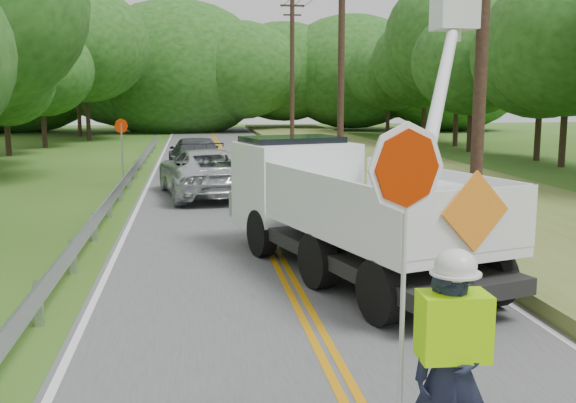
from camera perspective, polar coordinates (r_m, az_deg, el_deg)
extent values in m
cube|color=#4C4C4F|center=(20.54, -3.16, -0.56)|extent=(7.20, 96.00, 0.02)
cube|color=orange|center=(20.53, -3.44, -0.53)|extent=(0.12, 96.00, 0.00)
cube|color=orange|center=(20.55, -2.88, -0.52)|extent=(0.12, 96.00, 0.00)
cube|color=silver|center=(20.54, -12.79, -0.74)|extent=(0.12, 96.00, 0.00)
cube|color=silver|center=(21.11, 6.21, -0.30)|extent=(0.12, 96.00, 0.00)
cube|color=#A2A6AB|center=(10.90, -20.47, -8.15)|extent=(0.12, 0.14, 0.70)
cube|color=#A2A6AB|center=(13.75, -17.85, -4.46)|extent=(0.12, 0.14, 0.70)
cube|color=#A2A6AB|center=(16.64, -16.14, -2.04)|extent=(0.12, 0.14, 0.70)
cube|color=#A2A6AB|center=(19.57, -14.95, -0.34)|extent=(0.12, 0.14, 0.70)
cube|color=#A2A6AB|center=(22.52, -14.07, 0.91)|extent=(0.12, 0.14, 0.70)
cube|color=#A2A6AB|center=(25.48, -13.39, 1.88)|extent=(0.12, 0.14, 0.70)
cube|color=#A2A6AB|center=(28.44, -12.86, 2.64)|extent=(0.12, 0.14, 0.70)
cube|color=#A2A6AB|center=(31.42, -12.42, 3.26)|extent=(0.12, 0.14, 0.70)
cube|color=#A2A6AB|center=(34.40, -12.06, 3.77)|extent=(0.12, 0.14, 0.70)
cube|color=#A2A6AB|center=(37.38, -11.76, 4.20)|extent=(0.12, 0.14, 0.70)
cube|color=#A2A6AB|center=(40.36, -11.50, 4.57)|extent=(0.12, 0.14, 0.70)
cube|color=#A2A6AB|center=(43.35, -11.27, 4.89)|extent=(0.12, 0.14, 0.70)
cube|color=#A2A6AB|center=(21.49, -14.10, 1.20)|extent=(0.05, 48.00, 0.34)
cylinder|color=black|center=(16.67, 16.25, 14.04)|extent=(0.30, 0.30, 10.00)
cylinder|color=black|center=(30.95, 4.55, 11.98)|extent=(0.30, 0.30, 10.00)
cylinder|color=black|center=(45.70, 0.36, 11.11)|extent=(0.30, 0.30, 10.00)
cube|color=black|center=(46.02, 0.36, 16.34)|extent=(1.60, 0.12, 0.12)
cube|color=black|center=(45.95, 0.36, 15.60)|extent=(1.20, 0.10, 0.10)
cube|color=#4C6B28|center=(22.28, 15.35, 0.25)|extent=(7.00, 96.00, 0.30)
cylinder|color=#332319|center=(40.87, -22.76, 5.26)|extent=(0.32, 0.32, 2.36)
ellipsoid|color=#1A4513|center=(40.80, -23.01, 9.30)|extent=(5.50, 5.50, 4.84)
cylinder|color=#332319|center=(46.07, -20.06, 6.11)|extent=(0.32, 0.32, 2.87)
ellipsoid|color=#1A4513|center=(46.05, -20.30, 10.46)|extent=(6.69, 6.69, 5.89)
cylinder|color=#332319|center=(51.77, -16.68, 7.19)|extent=(0.32, 0.32, 4.01)
ellipsoid|color=#1A4513|center=(51.86, -16.93, 12.61)|extent=(9.36, 9.36, 8.24)
cylinder|color=#332319|center=(57.12, -17.38, 7.45)|extent=(0.32, 0.32, 4.29)
ellipsoid|color=#1A4513|center=(57.24, -17.64, 12.70)|extent=(10.00, 10.00, 8.80)
cylinder|color=#332319|center=(34.43, 22.40, 5.56)|extent=(0.32, 0.32, 3.42)
ellipsoid|color=#1A4513|center=(34.47, 22.84, 12.51)|extent=(7.98, 7.98, 7.02)
cylinder|color=#332319|center=(37.30, 20.52, 5.67)|extent=(0.32, 0.32, 3.11)
ellipsoid|color=#1A4513|center=(37.30, 20.85, 11.51)|extent=(7.27, 7.27, 6.40)
cylinder|color=#332319|center=(41.81, 15.23, 6.24)|extent=(0.32, 0.32, 3.10)
ellipsoid|color=#1A4513|center=(41.81, 15.46, 11.42)|extent=(7.23, 7.23, 6.36)
cylinder|color=#332319|center=(45.90, 14.13, 7.16)|extent=(0.32, 0.32, 4.13)
ellipsoid|color=#1A4513|center=(46.02, 14.38, 13.45)|extent=(9.63, 9.63, 8.48)
cylinder|color=#332319|center=(51.77, 11.49, 7.06)|extent=(0.32, 0.32, 3.40)
ellipsoid|color=#1A4513|center=(51.80, 11.64, 11.65)|extent=(7.94, 7.94, 6.98)
cylinder|color=#332319|center=(55.79, 8.49, 7.03)|extent=(0.32, 0.32, 2.92)
ellipsoid|color=#1A4513|center=(55.77, 8.58, 10.70)|extent=(6.82, 6.82, 6.00)
ellipsoid|color=#1A4513|center=(65.94, -21.92, 10.31)|extent=(15.26, 11.44, 11.44)
ellipsoid|color=#1A4513|center=(64.33, -17.75, 10.58)|extent=(10.84, 8.13, 8.13)
ellipsoid|color=#1A4513|center=(62.86, -13.47, 10.80)|extent=(13.53, 10.15, 10.15)
ellipsoid|color=#1A4513|center=(62.36, -9.45, 10.95)|extent=(16.89, 12.66, 12.66)
ellipsoid|color=#1A4513|center=(60.75, -4.24, 11.09)|extent=(11.60, 8.70, 8.70)
ellipsoid|color=#1A4513|center=(64.60, -0.30, 11.00)|extent=(12.44, 9.33, 9.33)
ellipsoid|color=#1A4513|center=(65.00, 5.55, 10.95)|extent=(14.35, 10.76, 10.76)
ellipsoid|color=#1A4513|center=(65.17, 9.15, 10.87)|extent=(11.63, 8.72, 8.72)
ellipsoid|color=#1A4513|center=(64.83, 13.72, 10.74)|extent=(14.83, 11.12, 11.12)
imported|color=#191E33|center=(6.34, 13.74, -14.11)|extent=(0.74, 0.50, 1.99)
cube|color=#92E602|center=(6.18, 13.90, -10.26)|extent=(0.62, 0.40, 0.60)
ellipsoid|color=white|center=(6.02, 14.10, -5.30)|extent=(0.37, 0.37, 0.30)
cylinder|color=#B7B7B7|center=(6.11, 9.67, -10.88)|extent=(0.04, 0.04, 2.78)
cylinder|color=#A52100|center=(5.78, 10.06, 2.82)|extent=(0.76, 0.30, 0.79)
cylinder|color=black|center=(10.29, 7.95, -7.65)|extent=(0.59, 1.06, 1.01)
cylinder|color=black|center=(11.53, 16.89, -6.12)|extent=(0.59, 1.06, 1.01)
cylinder|color=black|center=(12.05, 2.55, -5.05)|extent=(0.59, 1.06, 1.01)
cylinder|color=black|center=(13.12, 10.79, -4.02)|extent=(0.59, 1.06, 1.01)
cylinder|color=black|center=(14.39, -2.24, -2.70)|extent=(0.59, 1.06, 1.01)
cylinder|color=black|center=(15.30, 5.09, -2.01)|extent=(0.59, 1.06, 1.01)
cube|color=black|center=(12.80, 6.12, -3.91)|extent=(4.03, 7.10, 0.26)
cube|color=silver|center=(12.08, 7.95, -2.18)|extent=(3.70, 5.34, 0.23)
cube|color=silver|center=(11.39, 2.94, -0.09)|extent=(1.43, 4.67, 0.95)
cube|color=silver|center=(12.66, 12.56, 0.64)|extent=(1.43, 4.67, 0.95)
cube|color=silver|center=(10.07, 15.36, -1.65)|extent=(2.34, 0.75, 0.95)
cube|color=silver|center=(15.13, 0.67, 1.42)|extent=(2.84, 2.59, 1.90)
cube|color=black|center=(15.24, 0.34, 4.08)|extent=(2.41, 1.91, 0.79)
cube|color=silver|center=(11.04, 11.23, -0.56)|extent=(1.18, 1.18, 0.84)
cube|color=silver|center=(16.44, 14.00, 15.54)|extent=(0.90, 0.90, 0.90)
cube|color=orange|center=(9.99, 15.67, -0.83)|extent=(1.16, 0.38, 1.19)
imported|color=silver|center=(23.00, -7.07, 2.49)|extent=(3.51, 6.14, 1.62)
imported|color=#3C4045|center=(29.81, -7.89, 3.94)|extent=(2.61, 5.52, 1.56)
cylinder|color=#A2A6AB|center=(25.60, -13.93, 3.82)|extent=(0.06, 0.06, 2.41)
cylinder|color=#A52100|center=(25.52, -14.03, 6.26)|extent=(0.47, 0.33, 0.55)
cube|color=white|center=(16.10, 18.98, -1.80)|extent=(0.49, 0.18, 0.36)
cylinder|color=#A2A6AB|center=(16.07, 18.28, -2.89)|extent=(0.02, 0.02, 0.51)
cylinder|color=#A2A6AB|center=(16.25, 19.56, -2.82)|extent=(0.02, 0.02, 0.51)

